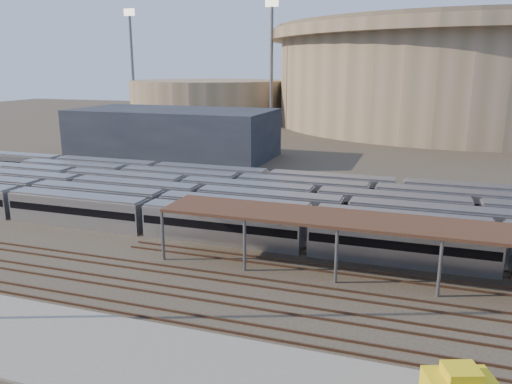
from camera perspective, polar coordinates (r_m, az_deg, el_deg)
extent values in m
plane|color=#383026|center=(46.68, -2.52, -9.44)|extent=(420.00, 420.00, 0.00)
cube|color=gray|center=(37.21, -18.91, -16.60)|extent=(50.00, 9.00, 0.20)
cube|color=#B3B3B8|center=(51.84, 5.77, -4.92)|extent=(112.00, 2.90, 3.60)
cube|color=#B3B3B8|center=(55.79, 6.48, -3.56)|extent=(112.00, 2.90, 3.60)
cube|color=#B3B3B8|center=(59.25, 10.20, -2.64)|extent=(112.00, 2.90, 3.60)
cube|color=#B3B3B8|center=(63.97, 6.83, -1.27)|extent=(112.00, 2.90, 3.60)
cube|color=#B3B3B8|center=(67.06, 13.12, -0.82)|extent=(112.00, 2.90, 3.60)
cube|color=#B3B3B8|center=(74.02, 1.40, 0.94)|extent=(112.00, 2.90, 3.60)
cylinder|color=#5E5E63|center=(50.10, -10.61, -4.94)|extent=(0.30, 0.30, 5.00)
cylinder|color=#5E5E63|center=(54.63, -7.87, -3.22)|extent=(0.30, 0.30, 5.00)
cylinder|color=#5E5E63|center=(46.69, -1.32, -6.12)|extent=(0.30, 0.30, 5.00)
cylinder|color=#5E5E63|center=(51.51, 0.73, -4.16)|extent=(0.30, 0.30, 5.00)
cylinder|color=#5E5E63|center=(44.67, 9.16, -7.26)|extent=(0.30, 0.30, 5.00)
cylinder|color=#5E5E63|center=(49.69, 10.22, -5.08)|extent=(0.30, 0.30, 5.00)
cylinder|color=#5E5E63|center=(44.26, 20.27, -8.20)|extent=(0.30, 0.30, 5.00)
cylinder|color=#5E5E63|center=(49.32, 20.15, -5.90)|extent=(0.30, 0.30, 5.00)
cube|color=#372116|center=(46.33, 25.79, -4.27)|extent=(60.00, 6.00, 0.30)
cube|color=#4C3323|center=(45.15, -3.33, -10.17)|extent=(170.00, 0.12, 0.18)
cube|color=#4C3323|center=(46.43, -2.63, -9.46)|extent=(170.00, 0.12, 0.18)
cube|color=#4C3323|center=(41.83, -5.42, -12.28)|extent=(170.00, 0.12, 0.18)
cube|color=#4C3323|center=(43.06, -4.60, -11.45)|extent=(170.00, 0.12, 0.18)
cube|color=#4C3323|center=(38.64, -7.91, -14.72)|extent=(170.00, 0.12, 0.18)
cube|color=#4C3323|center=(39.82, -6.92, -13.76)|extent=(170.00, 0.12, 0.18)
cylinder|color=gray|center=(180.17, 22.10, 11.61)|extent=(116.00, 116.00, 28.00)
cylinder|color=gray|center=(180.44, 22.57, 16.51)|extent=(124.00, 124.00, 3.00)
cylinder|color=brown|center=(180.59, 22.64, 17.22)|extent=(120.00, 120.00, 1.50)
cylinder|color=gray|center=(186.28, -5.43, 10.44)|extent=(56.00, 56.00, 14.00)
cube|color=#1E232D|center=(108.37, -9.42, 6.67)|extent=(42.00, 20.00, 10.00)
cylinder|color=#5E5E63|center=(156.64, 1.77, 13.85)|extent=(1.00, 1.00, 36.00)
cube|color=#FFF2CC|center=(157.74, 1.83, 20.84)|extent=(4.00, 0.60, 2.40)
cylinder|color=#5E5E63|center=(188.87, -13.93, 13.50)|extent=(1.00, 1.00, 36.00)
cube|color=#FFF2CC|center=(189.78, -14.29, 19.29)|extent=(4.00, 0.60, 2.40)
cylinder|color=#5E5E63|center=(201.50, 11.68, 13.63)|extent=(1.00, 1.00, 36.00)
cube|color=#FFF2CC|center=(202.35, 11.96, 19.06)|extent=(4.00, 0.60, 2.40)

